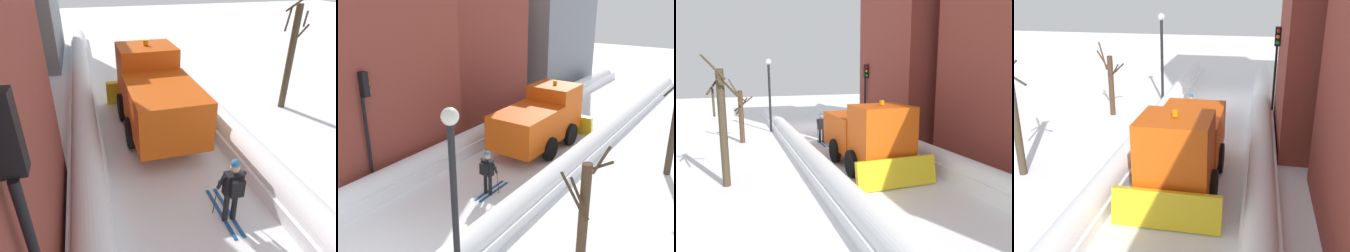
% 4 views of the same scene
% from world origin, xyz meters
% --- Properties ---
extents(ground_plane, '(80.00, 80.00, 0.00)m').
position_xyz_m(ground_plane, '(0.00, 10.00, 0.00)').
color(ground_plane, white).
extents(snowbank_left, '(1.10, 36.00, 1.00)m').
position_xyz_m(snowbank_left, '(-2.51, 10.00, 0.43)').
color(snowbank_left, white).
rests_on(snowbank_left, ground).
extents(snowbank_right, '(1.10, 36.00, 0.90)m').
position_xyz_m(snowbank_right, '(2.51, 10.00, 0.34)').
color(snowbank_right, white).
rests_on(snowbank_right, ground).
extents(building_concrete_far, '(7.69, 8.49, 9.13)m').
position_xyz_m(building_concrete_far, '(-7.43, 22.46, 4.57)').
color(building_concrete_far, gray).
rests_on(building_concrete_far, ground).
extents(plow_truck, '(3.20, 5.98, 3.12)m').
position_xyz_m(plow_truck, '(0.14, 10.61, 1.48)').
color(plow_truck, '#DB510F').
rests_on(plow_truck, ground).
extents(skier, '(0.62, 1.80, 1.81)m').
position_xyz_m(skier, '(0.79, 5.40, 1.00)').
color(skier, black).
rests_on(skier, ground).
extents(traffic_light_pole, '(0.28, 0.42, 4.68)m').
position_xyz_m(traffic_light_pole, '(-3.02, 3.21, 3.27)').
color(traffic_light_pole, black).
rests_on(traffic_light_pole, ground).
extents(street_lamp, '(0.40, 0.40, 5.05)m').
position_xyz_m(street_lamp, '(3.24, 0.92, 3.21)').
color(street_lamp, black).
rests_on(street_lamp, ground).
extents(bare_tree_near, '(1.42, 1.43, 3.81)m').
position_xyz_m(bare_tree_near, '(5.27, 3.84, 1.71)').
color(bare_tree_near, '#4A3422').
rests_on(bare_tree_near, ground).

